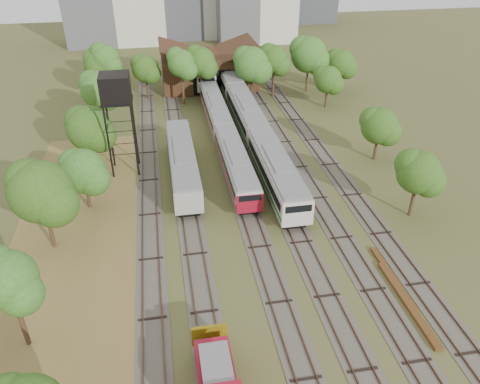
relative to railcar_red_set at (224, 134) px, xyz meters
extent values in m
plane|color=#475123|center=(2.00, -32.43, -1.79)|extent=(240.00, 240.00, 0.00)
cube|color=brown|center=(-16.00, -24.43, -1.77)|extent=(14.00, 60.00, 0.04)
cube|color=#4C473D|center=(-10.00, -7.43, -1.76)|extent=(2.60, 80.00, 0.06)
cube|color=#472D1E|center=(-10.72, -7.43, -1.67)|extent=(0.08, 80.00, 0.14)
cube|color=#472D1E|center=(-9.28, -7.43, -1.67)|extent=(0.08, 80.00, 0.14)
cube|color=#4C473D|center=(-6.00, -7.43, -1.76)|extent=(2.60, 80.00, 0.06)
cube|color=#472D1E|center=(-6.72, -7.43, -1.67)|extent=(0.08, 80.00, 0.14)
cube|color=#472D1E|center=(-5.28, -7.43, -1.67)|extent=(0.08, 80.00, 0.14)
cube|color=#4C473D|center=(0.00, -7.43, -1.76)|extent=(2.60, 80.00, 0.06)
cube|color=#472D1E|center=(-0.72, -7.43, -1.67)|extent=(0.08, 80.00, 0.14)
cube|color=#472D1E|center=(0.72, -7.43, -1.67)|extent=(0.08, 80.00, 0.14)
cube|color=#4C473D|center=(4.00, -7.43, -1.76)|extent=(2.60, 80.00, 0.06)
cube|color=#472D1E|center=(3.28, -7.43, -1.67)|extent=(0.08, 80.00, 0.14)
cube|color=#472D1E|center=(4.72, -7.43, -1.67)|extent=(0.08, 80.00, 0.14)
cube|color=#4C473D|center=(8.00, -7.43, -1.76)|extent=(2.60, 80.00, 0.06)
cube|color=#472D1E|center=(7.28, -7.43, -1.67)|extent=(0.08, 80.00, 0.14)
cube|color=#472D1E|center=(8.72, -7.43, -1.67)|extent=(0.08, 80.00, 0.14)
cube|color=#4C473D|center=(12.00, -7.43, -1.76)|extent=(2.60, 80.00, 0.06)
cube|color=#472D1E|center=(11.28, -7.43, -1.67)|extent=(0.08, 80.00, 0.14)
cube|color=#472D1E|center=(12.72, -7.43, -1.67)|extent=(0.08, 80.00, 0.14)
cube|color=black|center=(0.00, -8.69, -1.42)|extent=(2.04, 15.64, 0.74)
cube|color=beige|center=(0.00, -8.69, 0.11)|extent=(2.69, 17.00, 2.32)
cube|color=black|center=(0.00, -8.69, 0.38)|extent=(2.75, 15.64, 0.79)
cube|color=slate|center=(0.00, -8.69, 1.43)|extent=(2.47, 16.66, 0.33)
cube|color=maroon|center=(0.00, -8.69, -0.54)|extent=(2.75, 16.66, 0.42)
cube|color=maroon|center=(0.00, -17.14, -0.01)|extent=(2.73, 0.25, 2.09)
cube|color=black|center=(0.00, 8.81, -1.42)|extent=(2.04, 15.64, 0.74)
cube|color=beige|center=(0.00, 8.81, 0.11)|extent=(2.69, 17.00, 2.32)
cube|color=black|center=(0.00, 8.81, 0.38)|extent=(2.75, 15.64, 0.79)
cube|color=slate|center=(0.00, 8.81, 1.43)|extent=(2.47, 16.66, 0.33)
cube|color=maroon|center=(0.00, 8.81, -0.54)|extent=(2.75, 16.66, 0.42)
cube|color=black|center=(4.00, -11.93, -1.37)|extent=(2.33, 15.64, 0.85)
cube|color=beige|center=(4.00, -11.93, 0.38)|extent=(3.07, 17.00, 2.65)
cube|color=black|center=(4.00, -11.93, 0.69)|extent=(3.13, 15.64, 0.90)
cube|color=slate|center=(4.00, -11.93, 1.89)|extent=(2.82, 16.66, 0.38)
cube|color=#1B6C23|center=(4.00, -11.93, -0.37)|extent=(3.13, 16.66, 0.48)
cube|color=beige|center=(4.00, -20.38, 0.24)|extent=(3.11, 0.25, 2.38)
cube|color=black|center=(4.00, 5.57, -1.37)|extent=(2.33, 15.64, 0.85)
cube|color=beige|center=(4.00, 5.57, 0.38)|extent=(3.07, 17.00, 2.65)
cube|color=black|center=(4.00, 5.57, 0.69)|extent=(3.13, 15.64, 0.90)
cube|color=slate|center=(4.00, 5.57, 1.89)|extent=(2.82, 16.66, 0.38)
cube|color=#1B6C23|center=(4.00, 5.57, -0.37)|extent=(3.13, 16.66, 0.48)
cube|color=black|center=(4.00, 23.07, -1.37)|extent=(2.33, 15.64, 0.85)
cube|color=beige|center=(4.00, 23.07, 0.38)|extent=(3.07, 17.00, 2.65)
cube|color=black|center=(4.00, 23.07, 0.69)|extent=(3.13, 15.64, 0.90)
cube|color=slate|center=(4.00, 23.07, 1.89)|extent=(2.82, 16.66, 0.38)
cube|color=#1B6C23|center=(4.00, 23.07, -0.37)|extent=(3.13, 16.66, 0.48)
cube|color=black|center=(0.00, 27.31, -1.36)|extent=(2.40, 14.72, 0.87)
cube|color=beige|center=(0.00, 27.31, 0.44)|extent=(3.16, 16.00, 2.72)
cube|color=black|center=(0.00, 27.31, 0.77)|extent=(3.22, 14.72, 0.93)
cube|color=slate|center=(0.00, 27.31, 2.00)|extent=(2.91, 15.68, 0.39)
cube|color=#1B6C23|center=(0.00, 27.31, -0.32)|extent=(3.22, 15.68, 0.49)
cube|color=beige|center=(0.00, 19.36, 0.30)|extent=(3.20, 0.25, 2.45)
cube|color=maroon|center=(-6.00, -36.03, -0.25)|extent=(2.34, 4.40, 1.40)
cube|color=gold|center=(-6.00, -32.88, -0.30)|extent=(2.53, 0.20, 1.69)
cube|color=slate|center=(-6.00, -36.83, 1.30)|extent=(1.87, 3.60, 0.19)
cube|color=black|center=(-6.00, -7.57, -1.39)|extent=(2.21, 16.56, 0.80)
cube|color=#9A988C|center=(-6.00, -7.57, 0.27)|extent=(2.91, 18.00, 2.51)
cube|color=black|center=(-6.00, -7.57, 0.57)|extent=(2.97, 16.56, 0.85)
cube|color=slate|center=(-6.00, -7.57, 1.70)|extent=(2.68, 17.64, 0.36)
cylinder|color=black|center=(-14.04, -5.88, 2.52)|extent=(0.22, 0.22, 8.63)
cylinder|color=black|center=(-11.13, -5.88, 2.52)|extent=(0.22, 0.22, 8.63)
cylinder|color=black|center=(-14.04, -2.97, 2.52)|extent=(0.22, 0.22, 8.63)
cylinder|color=black|center=(-11.13, -2.97, 2.52)|extent=(0.22, 0.22, 8.63)
cube|color=black|center=(-12.58, -4.42, 6.93)|extent=(3.40, 3.40, 0.20)
cube|color=black|center=(-12.58, -4.42, 8.49)|extent=(3.24, 3.24, 2.91)
cube|color=brown|center=(10.00, -31.19, -1.63)|extent=(0.64, 9.56, 0.32)
cube|color=brown|center=(10.20, -28.14, -1.66)|extent=(0.50, 7.99, 0.26)
cube|color=#3D1C16|center=(1.00, 25.57, 0.96)|extent=(16.00, 11.00, 5.50)
cube|color=#3D1C16|center=(-3.00, 25.57, 4.31)|extent=(8.45, 11.55, 2.96)
cube|color=#3D1C16|center=(5.00, 25.57, 4.31)|extent=(8.45, 11.55, 2.96)
cube|color=black|center=(1.00, 20.12, 0.41)|extent=(6.40, 0.15, 4.12)
cylinder|color=#382616|center=(-18.85, -30.05, 0.62)|extent=(0.36, 0.36, 4.83)
sphere|color=#254D14|center=(-18.85, -30.05, 4.35)|extent=(3.99, 3.99, 3.99)
cylinder|color=#382616|center=(-18.81, -18.45, 0.54)|extent=(0.36, 0.36, 4.66)
sphere|color=#254D14|center=(-18.81, -18.45, 4.14)|extent=(5.56, 5.56, 5.56)
cylinder|color=#382616|center=(-16.19, -12.07, -0.11)|extent=(0.36, 0.36, 3.38)
sphere|color=#254D14|center=(-16.19, -12.07, 2.50)|extent=(4.63, 4.63, 4.63)
cylinder|color=#382616|center=(-16.38, -2.42, 0.12)|extent=(0.36, 0.36, 3.83)
sphere|color=#254D14|center=(-16.38, -2.42, 3.09)|extent=(5.37, 5.37, 5.37)
cylinder|color=#382616|center=(-16.06, 9.66, 0.38)|extent=(0.36, 0.36, 4.34)
sphere|color=#254D14|center=(-16.06, 9.66, 3.73)|extent=(5.17, 5.17, 5.17)
cylinder|color=#382616|center=(-16.50, 20.64, 0.44)|extent=(0.36, 0.36, 4.48)
sphere|color=#254D14|center=(-16.50, 20.64, 3.91)|extent=(5.38, 5.38, 5.38)
cylinder|color=#382616|center=(-17.32, 31.51, -0.01)|extent=(0.36, 0.36, 3.57)
sphere|color=#254D14|center=(-17.32, 31.51, 2.75)|extent=(4.39, 4.39, 4.39)
cylinder|color=#382616|center=(-15.58, 19.94, 0.95)|extent=(0.36, 0.36, 5.49)
sphere|color=#254D14|center=(-15.58, 19.94, 5.20)|extent=(4.30, 4.30, 4.30)
cylinder|color=#382616|center=(-9.73, 20.41, 0.17)|extent=(0.36, 0.36, 3.93)
sphere|color=#254D14|center=(-9.73, 20.41, 3.20)|extent=(4.33, 4.33, 4.33)
cylinder|color=#382616|center=(-4.09, 16.75, 0.79)|extent=(0.36, 0.36, 5.17)
sphere|color=#254D14|center=(-4.09, 16.75, 4.79)|extent=(4.23, 4.23, 4.23)
cylinder|color=#382616|center=(-0.98, 18.12, 0.70)|extent=(0.36, 0.36, 4.98)
sphere|color=#254D14|center=(-0.98, 18.12, 4.55)|extent=(4.61, 4.61, 4.61)
cylinder|color=#382616|center=(7.00, 16.84, 0.50)|extent=(0.36, 0.36, 4.59)
sphere|color=#254D14|center=(7.00, 16.84, 4.05)|extent=(5.53, 5.53, 5.53)
cylinder|color=#382616|center=(10.93, 18.02, 0.62)|extent=(0.36, 0.36, 4.83)
sphere|color=#254D14|center=(10.93, 18.02, 4.35)|extent=(4.59, 4.59, 4.59)
cylinder|color=#382616|center=(17.30, 19.63, 0.63)|extent=(0.36, 0.36, 4.85)
sphere|color=#254D14|center=(17.30, 19.63, 4.37)|extent=(6.00, 6.00, 6.00)
cylinder|color=#382616|center=(22.32, 17.73, 0.17)|extent=(0.36, 0.36, 3.93)
sphere|color=#254D14|center=(22.32, 17.73, 3.21)|extent=(4.64, 4.64, 4.64)
cylinder|color=#382616|center=(16.29, -19.46, 0.17)|extent=(0.36, 0.36, 3.93)
sphere|color=#254D14|center=(16.29, -19.46, 3.21)|extent=(4.33, 4.33, 4.33)
cylinder|color=#382616|center=(17.96, -7.01, -0.02)|extent=(0.36, 0.36, 3.54)
sphere|color=#254D14|center=(17.96, -7.01, 2.71)|extent=(4.45, 4.45, 4.45)
cylinder|color=#382616|center=(17.94, 11.48, -0.04)|extent=(0.36, 0.36, 3.50)
sphere|color=#254D14|center=(17.94, 11.48, 2.66)|extent=(4.19, 4.19, 4.19)
camera|label=1|loc=(-7.93, -55.64, 25.13)|focal=35.00mm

